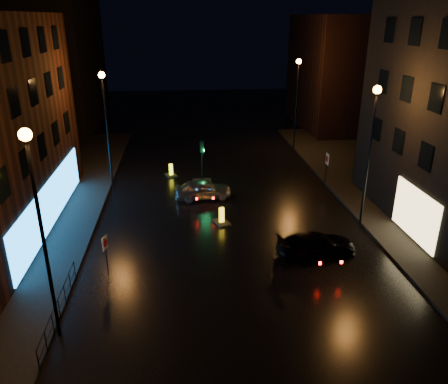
# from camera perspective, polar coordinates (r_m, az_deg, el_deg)

# --- Properties ---
(ground) EXTENTS (120.00, 120.00, 0.00)m
(ground) POSITION_cam_1_polar(r_m,az_deg,el_deg) (20.50, 2.92, -13.08)
(ground) COLOR black
(ground) RESTS_ON ground
(pavement_right) EXTENTS (12.00, 44.00, 0.15)m
(pavement_right) POSITION_cam_1_polar(r_m,az_deg,el_deg) (31.94, 26.26, -1.91)
(pavement_right) COLOR black
(pavement_right) RESTS_ON ground
(building_far_left) EXTENTS (8.00, 16.00, 14.00)m
(building_far_left) POSITION_cam_1_polar(r_m,az_deg,el_deg) (53.47, -21.01, 15.43)
(building_far_left) COLOR black
(building_far_left) RESTS_ON ground
(building_far_right) EXTENTS (8.00, 14.00, 12.00)m
(building_far_right) POSITION_cam_1_polar(r_m,az_deg,el_deg) (52.03, 14.58, 14.89)
(building_far_right) COLOR black
(building_far_right) RESTS_ON ground
(street_lamp_lnear) EXTENTS (0.44, 0.44, 8.37)m
(street_lamp_lnear) POSITION_cam_1_polar(r_m,az_deg,el_deg) (16.63, -23.16, -1.78)
(street_lamp_lnear) COLOR black
(street_lamp_lnear) RESTS_ON ground
(street_lamp_lfar) EXTENTS (0.44, 0.44, 8.37)m
(street_lamp_lfar) POSITION_cam_1_polar(r_m,az_deg,el_deg) (31.61, -15.22, 9.87)
(street_lamp_lfar) COLOR black
(street_lamp_lfar) RESTS_ON ground
(street_lamp_rnear) EXTENTS (0.44, 0.44, 8.37)m
(street_lamp_rnear) POSITION_cam_1_polar(r_m,az_deg,el_deg) (25.67, 18.68, 6.82)
(street_lamp_rnear) COLOR black
(street_lamp_rnear) RESTS_ON ground
(street_lamp_rfar) EXTENTS (0.44, 0.44, 8.37)m
(street_lamp_rfar) POSITION_cam_1_polar(r_m,az_deg,el_deg) (40.47, 9.52, 12.82)
(street_lamp_rfar) COLOR black
(street_lamp_rfar) RESTS_ON ground
(traffic_signal) EXTENTS (1.40, 2.40, 3.45)m
(traffic_signal) POSITION_cam_1_polar(r_m,az_deg,el_deg) (32.62, -2.83, 1.71)
(traffic_signal) COLOR black
(traffic_signal) RESTS_ON ground
(guard_railing) EXTENTS (0.05, 6.04, 1.00)m
(guard_railing) POSITION_cam_1_polar(r_m,az_deg,el_deg) (19.79, -20.82, -13.52)
(guard_railing) COLOR black
(guard_railing) RESTS_ON ground
(silver_hatchback) EXTENTS (4.00, 1.83, 1.33)m
(silver_hatchback) POSITION_cam_1_polar(r_m,az_deg,el_deg) (30.22, -2.76, 0.37)
(silver_hatchback) COLOR #AFB3B7
(silver_hatchback) RESTS_ON ground
(dark_sedan) EXTENTS (4.44, 2.29, 1.23)m
(dark_sedan) POSITION_cam_1_polar(r_m,az_deg,el_deg) (23.61, 11.96, -6.73)
(dark_sedan) COLOR black
(dark_sedan) RESTS_ON ground
(bollard_near) EXTENTS (1.16, 1.38, 1.03)m
(bollard_near) POSITION_cam_1_polar(r_m,az_deg,el_deg) (26.69, -0.31, -3.66)
(bollard_near) COLOR black
(bollard_near) RESTS_ON ground
(bollard_far) EXTENTS (1.09, 1.31, 0.98)m
(bollard_far) POSITION_cam_1_polar(r_m,az_deg,el_deg) (34.90, -6.92, 2.45)
(bollard_far) COLOR black
(bollard_far) RESTS_ON ground
(road_sign_left) EXTENTS (0.19, 0.49, 2.08)m
(road_sign_left) POSITION_cam_1_polar(r_m,az_deg,el_deg) (21.75, -15.24, -6.85)
(road_sign_left) COLOR black
(road_sign_left) RESTS_ON ground
(road_sign_right) EXTENTS (0.09, 0.61, 2.51)m
(road_sign_right) POSITION_cam_1_polar(r_m,az_deg,el_deg) (32.88, 13.30, 3.85)
(road_sign_right) COLOR black
(road_sign_right) RESTS_ON ground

